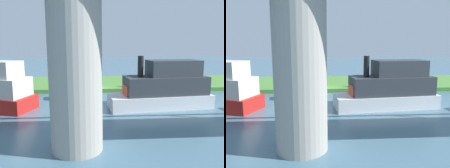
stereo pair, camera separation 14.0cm
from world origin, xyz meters
TOP-DOWN VIEW (x-y plane):
  - ground_plane at (0.00, 0.00)m, footprint 160.00×160.00m
  - grassy_bank at (0.00, -6.00)m, footprint 80.00×12.00m
  - bridge_pylon at (1.29, 15.91)m, footprint 3.00×3.00m
  - person_on_bank at (-4.30, -1.35)m, footprint 0.47×0.47m
  - mooring_post at (-3.95, -1.03)m, footprint 0.20×0.20m
  - motorboat_white at (-6.40, 7.10)m, footprint 10.18×4.35m
  - pontoon_yellow at (-5.79, 1.87)m, footprint 5.10×3.12m
  - skiff_small at (3.28, 2.78)m, footprint 4.32×1.87m

SIDE VIEW (x-z plane):
  - ground_plane at x=0.00m, z-range 0.00..0.00m
  - grassy_bank at x=0.00m, z-range 0.00..0.50m
  - skiff_small at x=3.28m, z-range -0.20..1.20m
  - pontoon_yellow at x=-5.79m, z-range -0.23..1.37m
  - mooring_post at x=-3.95m, z-range 0.50..1.37m
  - person_on_bank at x=-4.30m, z-range 0.51..1.90m
  - motorboat_white at x=-6.40m, z-range -0.65..4.40m
  - bridge_pylon at x=1.29m, z-range 0.00..9.92m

